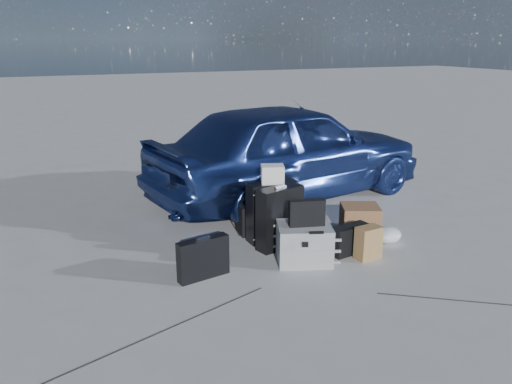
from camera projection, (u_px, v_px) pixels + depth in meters
ground at (311, 265)px, 4.99m from camera, size 60.00×60.00×0.00m
car at (289, 150)px, 6.95m from camera, size 4.28×2.32×1.38m
pelican_case at (304, 243)px, 5.03m from camera, size 0.65×0.60×0.39m
laptop_bag at (307, 213)px, 4.93m from camera, size 0.37×0.18×0.27m
briefcase at (203, 258)px, 4.68m from camera, size 0.52×0.20×0.39m
suitcase_left at (280, 218)px, 5.34m from camera, size 0.55×0.31×0.68m
suitcase_right at (272, 211)px, 5.55m from camera, size 0.56×0.21×0.67m
white_carton at (272, 174)px, 5.41m from camera, size 0.30×0.27×0.19m
duffel_bag at (267, 217)px, 5.85m from camera, size 0.73×0.38×0.35m
flat_box_white at (265, 200)px, 5.80m from camera, size 0.38×0.30×0.06m
flat_box_black at (264, 194)px, 5.79m from camera, size 0.33×0.24×0.07m
kraft_bag at (368, 243)px, 5.11m from camera, size 0.27×0.18×0.34m
cardboard_box at (360, 219)px, 5.82m from camera, size 0.54×0.52×0.32m
plastic_bag at (387, 235)px, 5.54m from camera, size 0.33×0.29×0.18m
messenger_bag at (350, 239)px, 5.24m from camera, size 0.45×0.23×0.30m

